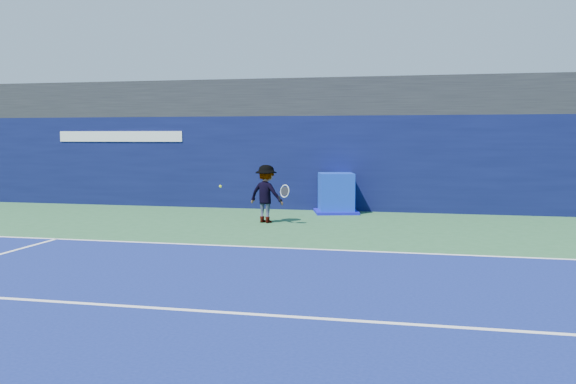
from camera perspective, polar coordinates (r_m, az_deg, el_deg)
name	(u,v)px	position (r m, az deg, el deg)	size (l,w,h in m)	color
ground	(222,278)	(10.83, -5.92, -7.64)	(80.00, 80.00, 0.00)	#2A5E35
baseline	(267,247)	(13.65, -1.85, -4.94)	(24.00, 0.10, 0.01)	white
service_line	(174,309)	(9.01, -10.08, -10.23)	(24.00, 0.10, 0.01)	white
stadium_band	(331,99)	(21.81, 3.86, 8.24)	(36.00, 3.00, 1.20)	black
back_wall_assembly	(326,163)	(20.80, 3.38, 2.61)	(36.00, 1.03, 3.00)	#0A0F39
equipment_cart	(336,195)	(19.77, 4.29, -0.25)	(1.58, 1.58, 1.23)	#0D2DB6
tennis_player	(266,194)	(17.50, -1.95, -0.16)	(1.31, 0.88, 1.58)	white
tennis_ball	(220,186)	(15.80, -6.03, 0.51)	(0.06, 0.06, 0.06)	#BCD918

